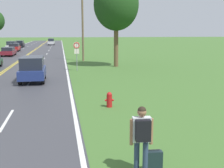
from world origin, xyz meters
TOP-DOWN VIEW (x-y plane):
  - hitchhiker_person at (7.12, 2.27)m, footprint 0.59×0.44m
  - suitcase at (7.44, 2.25)m, footprint 0.45×0.20m
  - fire_hydrant at (7.42, 8.77)m, footprint 0.43×0.27m
  - traffic_sign at (6.64, 21.96)m, footprint 0.60×0.10m
  - utility_pole_midground at (7.95, 31.03)m, footprint 1.80×0.24m
  - tree_behind_sign at (10.88, 24.66)m, footprint 4.57×4.57m
  - car_dark_blue_suv_nearest at (3.14, 16.75)m, footprint 1.79×3.94m
  - car_maroon_sedan_mid_near at (-2.62, 40.83)m, footprint 1.83×4.86m
  - car_red_hatchback_mid_far at (-3.29, 50.94)m, footprint 1.79×3.63m
  - car_white_van_receding at (-4.55, 56.09)m, footprint 1.80×4.52m
  - car_black_hatchback_distant at (-4.28, 65.46)m, footprint 1.88×3.99m
  - car_silver_van_horizon at (2.67, 77.42)m, footprint 1.84×4.88m

SIDE VIEW (x-z plane):
  - suitcase at x=7.44m, z-range -0.02..0.61m
  - fire_hydrant at x=7.42m, z-range 0.01..0.74m
  - car_maroon_sedan_mid_near at x=-2.62m, z-range 0.03..1.35m
  - car_red_hatchback_mid_far at x=-3.29m, z-range 0.06..1.58m
  - car_black_hatchback_distant at x=-4.28m, z-range 0.04..1.64m
  - car_white_van_receding at x=-4.55m, z-range 0.05..1.79m
  - car_silver_van_horizon at x=2.67m, z-range 0.04..1.85m
  - car_dark_blue_suv_nearest at x=3.14m, z-range 0.05..1.86m
  - hitchhiker_person at x=7.12m, z-range 0.20..1.95m
  - traffic_sign at x=6.64m, z-range 0.68..3.34m
  - utility_pole_midground at x=7.95m, z-range 0.16..9.18m
  - tree_behind_sign at x=10.88m, z-range 1.81..10.76m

